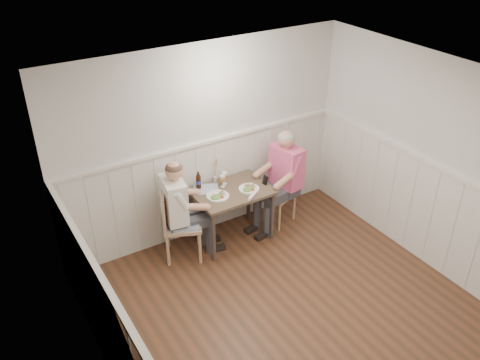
{
  "coord_description": "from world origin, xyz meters",
  "views": [
    {
      "loc": [
        -2.69,
        -2.98,
        4.15
      ],
      "look_at": [
        0.15,
        1.64,
        1.0
      ],
      "focal_mm": 38.0,
      "sensor_mm": 36.0,
      "label": 1
    }
  ],
  "objects_px": {
    "chair_left": "(177,221)",
    "man_in_pink": "(283,185)",
    "beer_bottle": "(198,181)",
    "grass_vase": "(215,171)",
    "dining_table": "(232,196)",
    "chair_right": "(279,189)",
    "diner_cream": "(178,217)"
  },
  "relations": [
    {
      "from": "chair_left",
      "to": "man_in_pink",
      "type": "relative_size",
      "value": 0.69
    },
    {
      "from": "beer_bottle",
      "to": "grass_vase",
      "type": "xyz_separation_m",
      "value": [
        0.27,
        0.04,
        0.06
      ]
    },
    {
      "from": "dining_table",
      "to": "grass_vase",
      "type": "xyz_separation_m",
      "value": [
        -0.08,
        0.3,
        0.26
      ]
    },
    {
      "from": "chair_right",
      "to": "man_in_pink",
      "type": "distance_m",
      "value": 0.14
    },
    {
      "from": "chair_left",
      "to": "diner_cream",
      "type": "distance_m",
      "value": 0.05
    },
    {
      "from": "chair_left",
      "to": "dining_table",
      "type": "bearing_deg",
      "value": -2.69
    },
    {
      "from": "chair_left",
      "to": "beer_bottle",
      "type": "relative_size",
      "value": 4.08
    },
    {
      "from": "dining_table",
      "to": "grass_vase",
      "type": "relative_size",
      "value": 2.74
    },
    {
      "from": "diner_cream",
      "to": "grass_vase",
      "type": "distance_m",
      "value": 0.81
    },
    {
      "from": "chair_right",
      "to": "man_in_pink",
      "type": "xyz_separation_m",
      "value": [
        0.0,
        -0.09,
        0.1
      ]
    },
    {
      "from": "chair_right",
      "to": "beer_bottle",
      "type": "xyz_separation_m",
      "value": [
        -1.13,
        0.22,
        0.36
      ]
    },
    {
      "from": "chair_right",
      "to": "man_in_pink",
      "type": "relative_size",
      "value": 0.64
    },
    {
      "from": "dining_table",
      "to": "beer_bottle",
      "type": "height_order",
      "value": "beer_bottle"
    },
    {
      "from": "dining_table",
      "to": "diner_cream",
      "type": "height_order",
      "value": "diner_cream"
    },
    {
      "from": "chair_left",
      "to": "chair_right",
      "type": "bearing_deg",
      "value": 0.46
    },
    {
      "from": "diner_cream",
      "to": "beer_bottle",
      "type": "bearing_deg",
      "value": 29.72
    },
    {
      "from": "dining_table",
      "to": "grass_vase",
      "type": "bearing_deg",
      "value": 104.04
    },
    {
      "from": "dining_table",
      "to": "diner_cream",
      "type": "relative_size",
      "value": 0.72
    },
    {
      "from": "diner_cream",
      "to": "man_in_pink",
      "type": "bearing_deg",
      "value": -2.44
    },
    {
      "from": "dining_table",
      "to": "chair_right",
      "type": "bearing_deg",
      "value": 3.54
    },
    {
      "from": "chair_right",
      "to": "chair_left",
      "type": "xyz_separation_m",
      "value": [
        -1.57,
        -0.01,
        0.04
      ]
    },
    {
      "from": "man_in_pink",
      "to": "chair_left",
      "type": "bearing_deg",
      "value": 177.25
    },
    {
      "from": "chair_left",
      "to": "beer_bottle",
      "type": "height_order",
      "value": "beer_bottle"
    },
    {
      "from": "chair_left",
      "to": "diner_cream",
      "type": "relative_size",
      "value": 0.71
    },
    {
      "from": "man_in_pink",
      "to": "diner_cream",
      "type": "xyz_separation_m",
      "value": [
        -1.56,
        0.07,
        -0.02
      ]
    },
    {
      "from": "beer_bottle",
      "to": "grass_vase",
      "type": "distance_m",
      "value": 0.27
    },
    {
      "from": "chair_right",
      "to": "beer_bottle",
      "type": "bearing_deg",
      "value": 169.19
    },
    {
      "from": "chair_left",
      "to": "beer_bottle",
      "type": "xyz_separation_m",
      "value": [
        0.43,
        0.23,
        0.32
      ]
    },
    {
      "from": "grass_vase",
      "to": "man_in_pink",
      "type": "bearing_deg",
      "value": -21.42
    },
    {
      "from": "chair_right",
      "to": "chair_left",
      "type": "relative_size",
      "value": 0.93
    },
    {
      "from": "dining_table",
      "to": "diner_cream",
      "type": "xyz_separation_m",
      "value": [
        -0.76,
        0.03,
        -0.07
      ]
    },
    {
      "from": "chair_left",
      "to": "diner_cream",
      "type": "bearing_deg",
      "value": -29.74
    }
  ]
}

